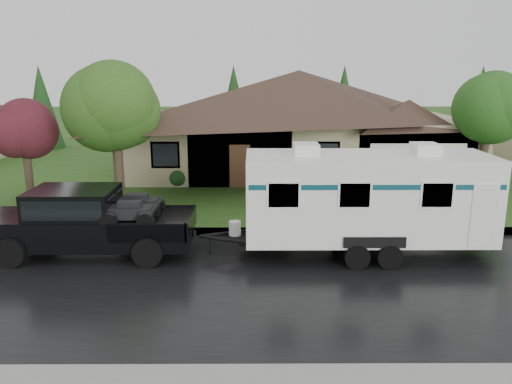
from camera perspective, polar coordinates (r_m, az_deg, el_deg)
ground at (r=15.88m, az=1.81°, el=-7.30°), size 140.00×140.00×0.00m
road at (r=14.03m, az=2.11°, el=-10.19°), size 140.00×8.00×0.01m
curb at (r=17.97m, az=1.56°, el=-4.52°), size 140.00×0.50×0.15m
lawn at (r=30.35m, az=0.80°, el=2.97°), size 140.00×26.00×0.15m
house_main at (r=28.88m, az=5.48°, el=9.41°), size 19.44×10.80×6.90m
tree_left_green at (r=21.41m, az=-15.85°, el=9.40°), size 3.61×3.61×5.97m
tree_red at (r=23.78m, az=-25.00°, el=6.40°), size 2.67×2.67×4.42m
tree_right_green at (r=26.23m, az=25.07°, el=8.93°), size 3.45×3.45×5.71m
shrub_row at (r=24.78m, az=5.68°, el=1.84°), size 13.60×1.00×1.00m
pickup_truck at (r=16.55m, az=-18.97°, el=-3.01°), size 6.41×2.44×2.14m
travel_trailer at (r=15.88m, az=12.53°, el=-0.51°), size 7.90×2.78×3.55m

